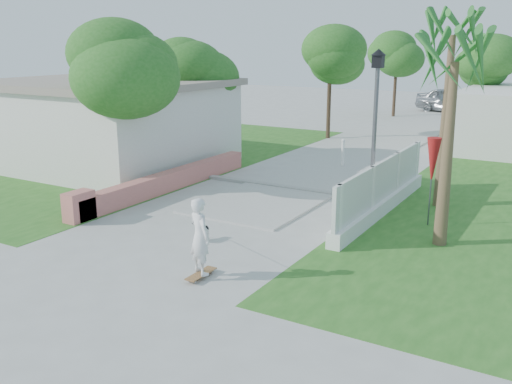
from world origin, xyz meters
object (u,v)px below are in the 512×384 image
Objects in this scene: bollard at (343,152)px; patio_umbrella at (433,162)px; skateboarder at (200,228)px; parked_car at (452,101)px; dog at (204,233)px; street_lamp at (375,123)px.

patio_umbrella reaches higher than bollard.
skateboarder reaches higher than parked_car.
parked_car reaches higher than bollard.
patio_umbrella is 25.49m from parked_car.
dog is 28.95m from parked_car.
skateboarder is (-1.80, -5.91, -1.71)m from street_lamp.
skateboarder is at bearing -72.70° from dog.
street_lamp is at bearing 152.24° from patio_umbrella.
street_lamp is at bearing 48.26° from dog.
patio_umbrella is at bearing -50.09° from bollard.
skateboarder reaches higher than bollard.
patio_umbrella is 4.62× the size of dog.
skateboarder is 4.85× the size of dog.
skateboarder is 1.29m from dog.
street_lamp is 5.56m from bollard.
parked_car is at bearing 75.48° from dog.
street_lamp is at bearing -150.80° from parked_car.
skateboarder is (-3.70, -4.91, -0.97)m from patio_umbrella.
street_lamp reaches higher than parked_car.
dog is (-0.64, 1.00, -0.52)m from skateboarder.
bollard is at bearing 120.96° from street_lamp.
parked_car is at bearing -63.12° from skateboarder.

